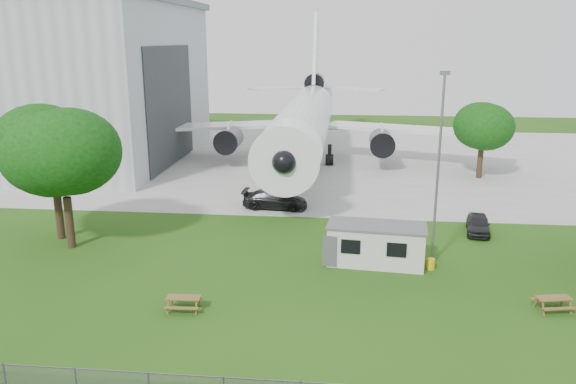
# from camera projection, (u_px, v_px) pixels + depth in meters

# --- Properties ---
(ground) EXTENTS (160.00, 160.00, 0.00)m
(ground) POSITION_uv_depth(u_px,v_px,m) (296.00, 300.00, 30.90)
(ground) COLOR #315E17
(concrete_apron) EXTENTS (120.00, 46.00, 0.03)m
(concrete_apron) POSITION_uv_depth(u_px,v_px,m) (324.00, 159.00, 67.38)
(concrete_apron) COLOR #B7B7B2
(concrete_apron) RESTS_ON ground
(hangar) EXTENTS (43.00, 31.00, 18.55)m
(hangar) POSITION_uv_depth(u_px,v_px,m) (5.00, 79.00, 66.69)
(hangar) COLOR #B2B7BC
(hangar) RESTS_ON ground
(airliner) EXTENTS (46.36, 47.73, 17.69)m
(airliner) POSITION_uv_depth(u_px,v_px,m) (306.00, 118.00, 64.14)
(airliner) COLOR white
(airliner) RESTS_ON ground
(site_cabin) EXTENTS (6.87, 3.32, 2.62)m
(site_cabin) POSITION_uv_depth(u_px,v_px,m) (376.00, 244.00, 35.66)
(site_cabin) COLOR beige
(site_cabin) RESTS_ON ground
(picnic_west) EXTENTS (1.86, 1.57, 0.76)m
(picnic_west) POSITION_uv_depth(u_px,v_px,m) (184.00, 310.00, 29.80)
(picnic_west) COLOR brown
(picnic_west) RESTS_ON ground
(picnic_east) EXTENTS (2.06, 1.83, 0.76)m
(picnic_east) POSITION_uv_depth(u_px,v_px,m) (552.00, 310.00, 29.75)
(picnic_east) COLOR brown
(picnic_east) RESTS_ON ground
(lamp_mast) EXTENTS (0.16, 0.16, 12.00)m
(lamp_mast) POSITION_uv_depth(u_px,v_px,m) (438.00, 172.00, 34.48)
(lamp_mast) COLOR slate
(lamp_mast) RESTS_ON ground
(tree_west_big) EXTENTS (7.70, 7.70, 10.69)m
(tree_west_big) POSITION_uv_depth(u_px,v_px,m) (51.00, 145.00, 38.83)
(tree_west_big) COLOR #382619
(tree_west_big) RESTS_ON ground
(tree_west_small) EXTENTS (7.20, 7.20, 9.79)m
(tree_west_small) POSITION_uv_depth(u_px,v_px,m) (63.00, 160.00, 37.23)
(tree_west_small) COLOR #382619
(tree_west_small) RESTS_ON ground
(tree_far_apron) EXTENTS (6.59, 6.59, 8.54)m
(tree_far_apron) POSITION_uv_depth(u_px,v_px,m) (483.00, 128.00, 56.90)
(tree_far_apron) COLOR #382619
(tree_far_apron) RESTS_ON ground
(car_ne_hatch) EXTENTS (2.30, 4.26, 1.38)m
(car_ne_hatch) POSITION_uv_depth(u_px,v_px,m) (478.00, 224.00, 41.54)
(car_ne_hatch) COLOR black
(car_ne_hatch) RESTS_ON ground
(car_apron_van) EXTENTS (5.58, 2.46, 1.60)m
(car_apron_van) POSITION_uv_depth(u_px,v_px,m) (275.00, 199.00, 47.55)
(car_apron_van) COLOR black
(car_apron_van) RESTS_ON ground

